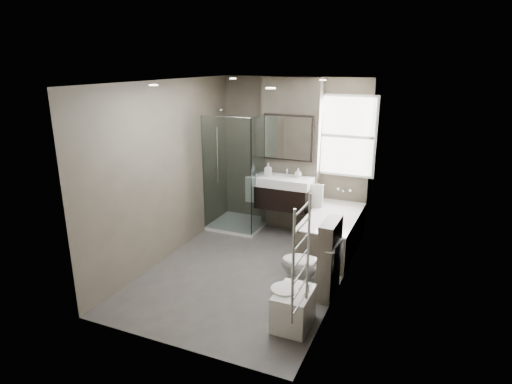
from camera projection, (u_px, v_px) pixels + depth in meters
The scene contains 15 objects.
room at pixel (248, 181), 5.74m from camera, with size 2.70×3.90×2.70m.
vanity_pier at pixel (291, 155), 7.30m from camera, with size 1.00×0.25×2.60m, color #544D42.
vanity at pixel (283, 192), 7.16m from camera, with size 0.95×0.47×0.66m.
mirror_cabinet at pixel (288, 138), 7.06m from camera, with size 0.86×0.08×0.76m.
towel_left at pixel (252, 190), 7.36m from camera, with size 0.24×0.06×0.44m, color silver.
towel_right at pixel (315, 198), 6.93m from camera, with size 0.24×0.06×0.44m, color silver.
shower_enclosure at pixel (241, 202), 7.45m from camera, with size 0.90×0.90×2.00m.
bathtub at pixel (332, 231), 6.65m from camera, with size 0.75×1.60×0.57m.
window at pixel (346, 136), 6.94m from camera, with size 0.98×0.06×1.33m.
toilet at pixel (309, 266), 5.38m from camera, with size 0.42×0.74×0.75m, color white.
cistern_box at pixel (329, 258), 5.30m from camera, with size 0.19×0.55×1.00m.
bidet at pixel (293, 307), 4.75m from camera, with size 0.45×0.53×0.55m.
towel_radiator at pixel (301, 258), 3.92m from camera, with size 0.03×0.49×1.10m.
soap_bottle_a at pixel (268, 170), 7.12m from camera, with size 0.10×0.10×0.22m, color white.
soap_bottle_b at pixel (298, 173), 7.07m from camera, with size 0.12×0.12×0.15m, color white.
Camera 1 is at (2.28, -5.04, 2.85)m, focal length 30.00 mm.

